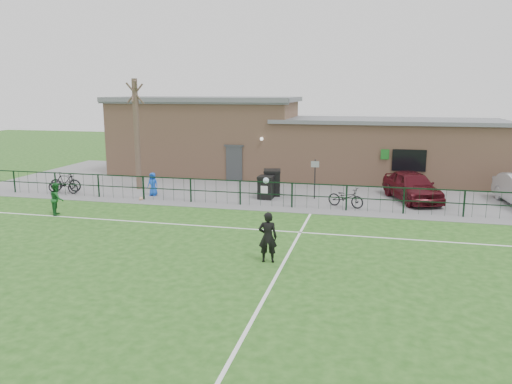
% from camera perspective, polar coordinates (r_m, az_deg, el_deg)
% --- Properties ---
extents(ground, '(90.00, 90.00, 0.00)m').
position_cam_1_polar(ground, '(16.09, -4.21, -8.04)').
color(ground, '#224F17').
rests_on(ground, ground).
extents(paving_strip, '(34.00, 13.00, 0.02)m').
position_cam_1_polar(paving_strip, '(28.82, 3.96, 0.79)').
color(paving_strip, slate).
rests_on(paving_strip, ground).
extents(pitch_line_touch, '(28.00, 0.10, 0.01)m').
position_cam_1_polar(pitch_line_touch, '(23.34, 1.61, -1.78)').
color(pitch_line_touch, white).
rests_on(pitch_line_touch, ground).
extents(pitch_line_mid, '(28.00, 0.10, 0.01)m').
position_cam_1_polar(pitch_line_mid, '(19.75, -0.68, -4.25)').
color(pitch_line_mid, white).
rests_on(pitch_line_mid, ground).
extents(pitch_line_perp, '(0.10, 16.00, 0.01)m').
position_cam_1_polar(pitch_line_perp, '(15.62, 2.88, -8.61)').
color(pitch_line_perp, white).
rests_on(pitch_line_perp, ground).
extents(perimeter_fence, '(28.00, 0.10, 1.20)m').
position_cam_1_polar(perimeter_fence, '(23.40, 1.72, -0.25)').
color(perimeter_fence, black).
rests_on(perimeter_fence, ground).
extents(bare_tree, '(0.30, 0.30, 6.00)m').
position_cam_1_polar(bare_tree, '(28.06, -13.46, 6.37)').
color(bare_tree, '#4C392E').
rests_on(bare_tree, ground).
extents(wheelie_bin_left, '(0.72, 0.81, 1.07)m').
position_cam_1_polar(wheelie_bin_left, '(25.06, 1.15, 0.44)').
color(wheelie_bin_left, black).
rests_on(wheelie_bin_left, paving_strip).
extents(wheelie_bin_right, '(0.99, 1.07, 1.24)m').
position_cam_1_polar(wheelie_bin_right, '(25.90, 1.85, 1.00)').
color(wheelie_bin_right, black).
rests_on(wheelie_bin_right, paving_strip).
extents(sign_post, '(0.08, 0.08, 2.00)m').
position_cam_1_polar(sign_post, '(25.10, 6.73, 1.47)').
color(sign_post, black).
rests_on(sign_post, paving_strip).
extents(car_maroon, '(3.13, 4.65, 1.47)m').
position_cam_1_polar(car_maroon, '(25.73, 17.42, 0.66)').
color(car_maroon, '#490D15').
rests_on(car_maroon, paving_strip).
extents(bicycle_a, '(1.76, 0.65, 0.91)m').
position_cam_1_polar(bicycle_a, '(28.27, -21.18, 0.78)').
color(bicycle_a, black).
rests_on(bicycle_a, paving_strip).
extents(bicycle_b, '(1.80, 0.67, 1.06)m').
position_cam_1_polar(bicycle_b, '(28.68, -20.96, 1.08)').
color(bicycle_b, black).
rests_on(bicycle_b, paving_strip).
extents(bicycle_e, '(1.85, 1.17, 0.92)m').
position_cam_1_polar(bicycle_e, '(23.63, 10.22, -0.61)').
color(bicycle_e, black).
rests_on(bicycle_e, paving_strip).
extents(spectator_child, '(0.61, 0.43, 1.20)m').
position_cam_1_polar(spectator_child, '(26.32, -11.71, 0.89)').
color(spectator_child, blue).
rests_on(spectator_child, paving_strip).
extents(goalkeeper_kick, '(1.10, 3.09, 2.24)m').
position_cam_1_polar(goalkeeper_kick, '(15.93, 1.35, -4.98)').
color(goalkeeper_kick, black).
rests_on(goalkeeper_kick, ground).
extents(outfield_player, '(0.81, 0.87, 1.43)m').
position_cam_1_polar(outfield_player, '(23.54, -21.79, -0.73)').
color(outfield_player, '#1A5B24').
rests_on(outfield_player, ground).
extents(ball_ground, '(0.20, 0.20, 0.20)m').
position_cam_1_polar(ball_ground, '(25.44, -13.00, -0.74)').
color(ball_ground, silver).
rests_on(ball_ground, ground).
extents(clubhouse, '(24.25, 5.40, 4.96)m').
position_cam_1_polar(clubhouse, '(31.57, 3.34, 5.80)').
color(clubhouse, tan).
rests_on(clubhouse, ground).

